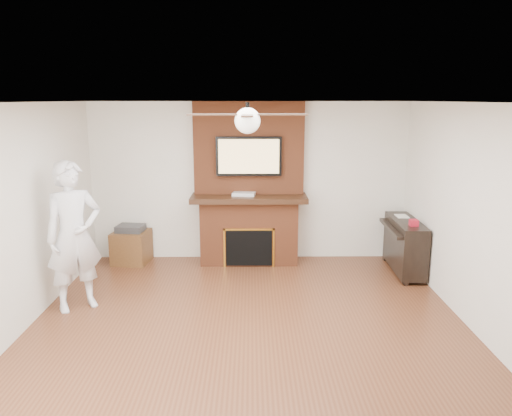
{
  "coord_description": "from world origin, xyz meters",
  "views": [
    {
      "loc": [
        0.04,
        -5.08,
        2.54
      ],
      "look_at": [
        0.09,
        0.9,
        1.22
      ],
      "focal_mm": 35.0,
      "sensor_mm": 36.0,
      "label": 1
    }
  ],
  "objects_px": {
    "person": "(74,236)",
    "fireplace": "(249,200)",
    "side_table": "(131,245)",
    "piano": "(404,244)"
  },
  "relations": [
    {
      "from": "person",
      "to": "fireplace",
      "type": "bearing_deg",
      "value": 5.49
    },
    {
      "from": "person",
      "to": "side_table",
      "type": "bearing_deg",
      "value": 46.6
    },
    {
      "from": "side_table",
      "to": "piano",
      "type": "distance_m",
      "value": 4.19
    },
    {
      "from": "fireplace",
      "to": "person",
      "type": "xyz_separation_m",
      "value": [
        -2.1,
        -1.82,
        -0.08
      ]
    },
    {
      "from": "fireplace",
      "to": "side_table",
      "type": "distance_m",
      "value": 1.99
    },
    {
      "from": "person",
      "to": "piano",
      "type": "relative_size",
      "value": 1.5
    },
    {
      "from": "piano",
      "to": "fireplace",
      "type": "bearing_deg",
      "value": 168.75
    },
    {
      "from": "person",
      "to": "side_table",
      "type": "relative_size",
      "value": 3.02
    },
    {
      "from": "side_table",
      "to": "fireplace",
      "type": "bearing_deg",
      "value": 9.72
    },
    {
      "from": "person",
      "to": "side_table",
      "type": "height_order",
      "value": "person"
    }
  ]
}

